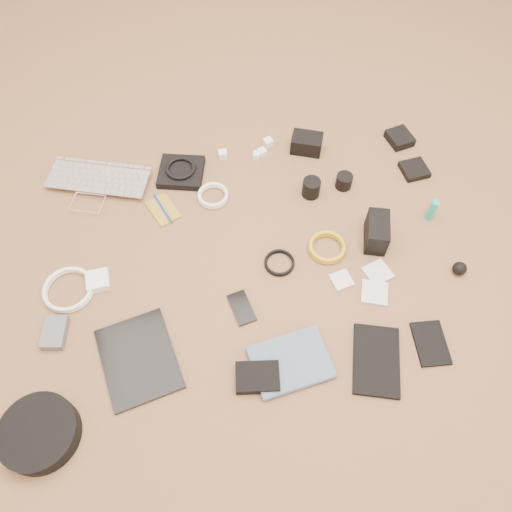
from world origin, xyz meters
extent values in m
cube|color=brown|center=(0.00, 0.00, -0.02)|extent=(4.00, 4.00, 0.04)
imported|color=silver|center=(-0.48, 0.39, 0.01)|extent=(0.43, 0.36, 0.03)
cube|color=black|center=(-0.17, 0.41, 0.01)|extent=(0.19, 0.19, 0.03)
torus|color=black|center=(-0.17, 0.41, 0.04)|extent=(0.13, 0.13, 0.01)
cube|color=white|center=(0.00, 0.47, 0.01)|extent=(0.03, 0.03, 0.03)
cube|color=white|center=(0.15, 0.45, 0.01)|extent=(0.04, 0.04, 0.03)
cube|color=white|center=(0.18, 0.50, 0.01)|extent=(0.04, 0.04, 0.03)
cube|color=white|center=(0.12, 0.44, 0.01)|extent=(0.04, 0.04, 0.03)
cube|color=black|center=(0.32, 0.45, 0.03)|extent=(0.14, 0.12, 0.07)
cube|color=black|center=(0.68, 0.42, 0.02)|extent=(0.10, 0.11, 0.03)
cube|color=olive|center=(-0.25, 0.26, 0.00)|extent=(0.12, 0.15, 0.01)
cylinder|color=#142FAA|center=(-0.25, 0.26, 0.01)|extent=(0.06, 0.13, 0.01)
torus|color=white|center=(-0.07, 0.28, 0.01)|extent=(0.13, 0.13, 0.01)
cylinder|color=black|center=(0.28, 0.23, 0.03)|extent=(0.07, 0.07, 0.07)
cylinder|color=black|center=(0.41, 0.24, 0.03)|extent=(0.07, 0.07, 0.05)
cube|color=black|center=(0.68, 0.26, 0.01)|extent=(0.10, 0.10, 0.02)
cube|color=white|center=(-0.48, 0.01, 0.02)|extent=(0.07, 0.07, 0.03)
torus|color=white|center=(-0.57, -0.01, 0.01)|extent=(0.20, 0.20, 0.01)
torus|color=black|center=(0.11, -0.04, 0.00)|extent=(0.11, 0.11, 0.01)
torus|color=gold|center=(0.27, -0.01, 0.01)|extent=(0.15, 0.15, 0.01)
cube|color=black|center=(0.44, 0.00, 0.05)|extent=(0.11, 0.14, 0.10)
cylinder|color=teal|center=(0.66, 0.05, 0.05)|extent=(0.03, 0.03, 0.09)
cube|color=#505055|center=(-0.61, -0.15, 0.01)|extent=(0.09, 0.11, 0.03)
cube|color=black|center=(-0.37, -0.28, 0.01)|extent=(0.25, 0.30, 0.01)
cube|color=black|center=(-0.05, -0.17, 0.00)|extent=(0.08, 0.12, 0.01)
cube|color=silver|center=(0.29, -0.14, 0.00)|extent=(0.07, 0.07, 0.01)
cube|color=silver|center=(0.38, -0.20, 0.01)|extent=(0.11, 0.11, 0.01)
cube|color=silver|center=(0.41, -0.13, 0.01)|extent=(0.10, 0.10, 0.01)
sphere|color=black|center=(0.67, -0.18, 0.02)|extent=(0.06, 0.06, 0.05)
cylinder|color=black|center=(-0.65, -0.44, 0.03)|extent=(0.22, 0.22, 0.06)
cube|color=black|center=(-0.04, -0.40, 0.02)|extent=(0.14, 0.11, 0.03)
imported|color=#465F77|center=(0.07, -0.46, 0.01)|extent=(0.24, 0.19, 0.02)
cube|color=black|center=(0.31, -0.42, 0.01)|extent=(0.20, 0.25, 0.02)
cube|color=black|center=(0.49, -0.40, 0.01)|extent=(0.11, 0.15, 0.01)
camera|label=1|loc=(-0.13, -0.85, 1.41)|focal=35.00mm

